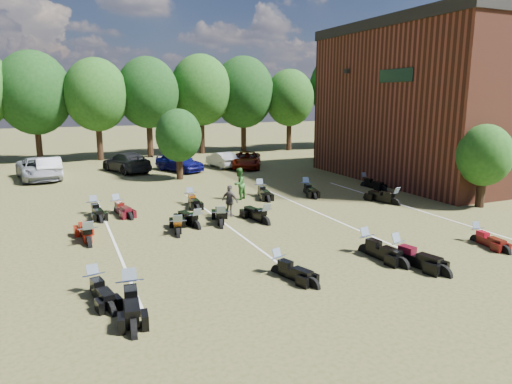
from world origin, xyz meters
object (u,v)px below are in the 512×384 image
motorcycle_7 (89,245)px  person_grey (230,201)px  motorcycle_14 (118,212)px  motorcycle_3 (278,273)px  car_4 (179,162)px  person_green (239,184)px

motorcycle_7 → person_grey: bearing=-167.4°
person_grey → motorcycle_7: size_ratio=0.62×
person_grey → motorcycle_14: person_grey is taller
motorcycle_3 → motorcycle_7: 7.85m
car_4 → person_grey: 14.64m
person_green → car_4: bearing=-123.1°
motorcycle_7 → motorcycle_14: bearing=-112.3°
person_green → motorcycle_14: (-6.72, -0.25, -0.91)m
person_grey → motorcycle_3: size_ratio=0.75×
motorcycle_14 → motorcycle_3: bearing=-83.2°
person_green → motorcycle_7: person_green is taller
motorcycle_3 → motorcycle_14: motorcycle_14 is taller
person_green → motorcycle_3: 11.24m
person_grey → motorcycle_3: person_grey is taller
motorcycle_7 → motorcycle_14: size_ratio=1.10×
person_green → motorcycle_7: 9.96m
person_green → motorcycle_7: (-8.40, -5.26, -0.91)m
motorcycle_3 → motorcycle_14: 11.26m
person_green → person_grey: size_ratio=1.16×
person_green → motorcycle_14: bearing=-34.0°
motorcycle_3 → person_grey: bearing=63.7°
person_grey → motorcycle_3: 7.62m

